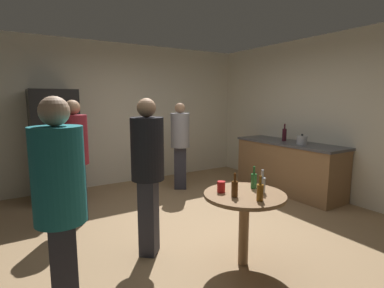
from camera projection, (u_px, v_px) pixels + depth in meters
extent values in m
cube|color=#9E7C56|center=(194.00, 232.00, 3.85)|extent=(5.20, 5.20, 0.10)
cube|color=silver|center=(122.00, 114.00, 5.85)|extent=(5.32, 0.06, 2.70)
cube|color=silver|center=(326.00, 117.00, 5.01)|extent=(0.06, 5.20, 2.70)
cube|color=black|center=(55.00, 145.00, 4.88)|extent=(0.70, 0.65, 1.80)
cube|color=#262628|center=(73.00, 141.00, 4.69)|extent=(0.03, 0.03, 0.60)
cube|color=olive|center=(288.00, 168.00, 5.35)|extent=(0.60, 1.98, 0.86)
cube|color=#4C4C51|center=(289.00, 143.00, 5.29)|extent=(0.64, 2.02, 0.04)
cylinder|color=#B2B2B7|center=(302.00, 140.00, 4.99)|extent=(0.17, 0.17, 0.14)
sphere|color=black|center=(302.00, 135.00, 4.98)|extent=(0.04, 0.04, 0.04)
cone|color=#B2B2B7|center=(306.00, 139.00, 5.05)|extent=(0.09, 0.04, 0.06)
cylinder|color=#3F141E|center=(284.00, 135.00, 5.39)|extent=(0.08, 0.08, 0.22)
cylinder|color=#3F141E|center=(285.00, 126.00, 5.36)|extent=(0.03, 0.03, 0.09)
cylinder|color=olive|center=(244.00, 231.00, 2.98)|extent=(0.10, 0.10, 0.70)
cylinder|color=olive|center=(245.00, 195.00, 2.92)|extent=(0.80, 0.80, 0.03)
cylinder|color=#8C5919|center=(260.00, 193.00, 2.70)|extent=(0.06, 0.06, 0.15)
cylinder|color=#8C5919|center=(260.00, 180.00, 2.68)|extent=(0.02, 0.02, 0.08)
cylinder|color=#593314|center=(235.00, 189.00, 2.81)|extent=(0.06, 0.06, 0.15)
cylinder|color=#593314|center=(235.00, 177.00, 2.79)|extent=(0.02, 0.02, 0.08)
cylinder|color=#26662D|center=(254.00, 181.00, 3.08)|extent=(0.06, 0.06, 0.15)
cylinder|color=#26662D|center=(254.00, 170.00, 3.07)|extent=(0.02, 0.02, 0.08)
cylinder|color=silver|center=(262.00, 185.00, 2.93)|extent=(0.06, 0.06, 0.15)
cylinder|color=silver|center=(263.00, 174.00, 2.92)|extent=(0.02, 0.02, 0.08)
cylinder|color=red|center=(221.00, 187.00, 2.95)|extent=(0.08, 0.08, 0.11)
cube|color=#2D2D38|center=(65.00, 277.00, 2.09)|extent=(0.20, 0.24, 0.82)
cylinder|color=#1E727A|center=(58.00, 175.00, 1.99)|extent=(0.39, 0.39, 0.65)
sphere|color=#D8AD8C|center=(54.00, 111.00, 1.92)|extent=(0.20, 0.20, 0.20)
cube|color=#2D2D38|center=(180.00, 168.00, 5.53)|extent=(0.28, 0.26, 0.78)
cylinder|color=gray|center=(180.00, 130.00, 5.42)|extent=(0.47, 0.47, 0.62)
sphere|color=tan|center=(180.00, 108.00, 5.36)|extent=(0.19, 0.19, 0.19)
cube|color=#2D2D38|center=(149.00, 217.00, 3.18)|extent=(0.27, 0.28, 0.82)
cylinder|color=black|center=(147.00, 149.00, 3.07)|extent=(0.48, 0.48, 0.65)
sphere|color=tan|center=(146.00, 108.00, 3.01)|extent=(0.19, 0.19, 0.19)
cube|color=#2D2D38|center=(77.00, 194.00, 3.97)|extent=(0.27, 0.28, 0.81)
cylinder|color=maroon|center=(74.00, 140.00, 3.86)|extent=(0.48, 0.48, 0.64)
sphere|color=tan|center=(72.00, 107.00, 3.80)|extent=(0.19, 0.19, 0.19)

